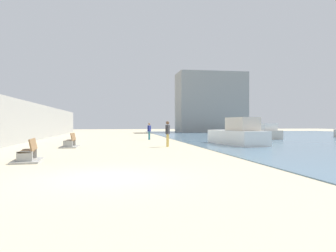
% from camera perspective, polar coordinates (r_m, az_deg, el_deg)
% --- Properties ---
extents(ground_plane, '(120.00, 120.00, 0.00)m').
position_cam_1_polar(ground_plane, '(27.90, -9.91, -2.86)').
color(ground_plane, beige).
extents(seawall, '(0.80, 64.00, 3.52)m').
position_cam_1_polar(seawall, '(28.91, -24.95, 0.71)').
color(seawall, '#9E9E99').
rests_on(seawall, ground).
extents(bench_near, '(1.30, 2.20, 0.98)m').
position_cam_1_polar(bench_near, '(15.08, -23.48, -4.88)').
color(bench_near, '#9E9E99').
rests_on(bench_near, ground).
extents(bench_far, '(1.14, 2.12, 0.98)m').
position_cam_1_polar(bench_far, '(22.88, -16.91, -3.03)').
color(bench_far, '#9E9E99').
rests_on(bench_far, ground).
extents(person_walking, '(0.39, 0.41, 1.66)m').
position_cam_1_polar(person_walking, '(31.74, -3.33, -0.71)').
color(person_walking, teal).
rests_on(person_walking, ground).
extents(person_standing, '(0.35, 0.44, 1.78)m').
position_cam_1_polar(person_standing, '(22.26, -0.07, -1.01)').
color(person_standing, gold).
rests_on(person_standing, ground).
extents(boat_far_left, '(2.18, 4.50, 1.57)m').
position_cam_1_polar(boat_far_left, '(34.83, 16.79, -1.16)').
color(boat_far_left, beige).
rests_on(boat_far_left, water_bay).
extents(boat_far_right, '(2.74, 6.39, 2.02)m').
position_cam_1_polar(boat_far_right, '(24.78, 12.17, -1.47)').
color(boat_far_right, white).
rests_on(boat_far_right, water_bay).
extents(harbor_building, '(12.00, 6.00, 10.59)m').
position_cam_1_polar(harbor_building, '(58.50, 7.56, 4.09)').
color(harbor_building, gray).
rests_on(harbor_building, ground).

